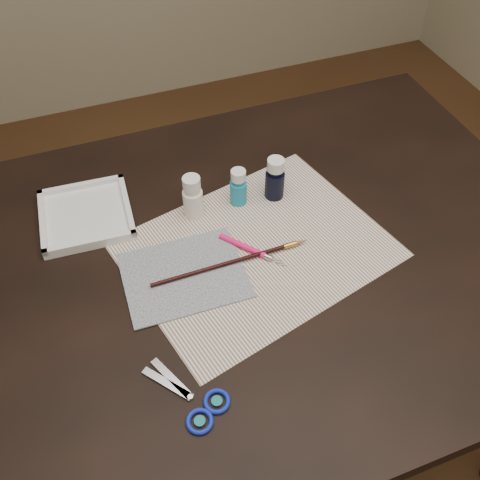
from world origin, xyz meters
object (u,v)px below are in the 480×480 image
object	(u,v)px
canvas	(184,275)
scissors	(181,395)
paint_bottle_navy	(275,179)
palette_tray	(86,215)
paper	(257,249)
paint_bottle_white	(193,197)
paint_bottle_cyan	(238,187)

from	to	relation	value
canvas	scissors	distance (m)	0.23
paint_bottle_navy	canvas	bearing A→B (deg)	-149.52
paint_bottle_navy	palette_tray	distance (m)	0.39
paper	canvas	bearing A→B (deg)	-174.53
paper	paint_bottle_white	distance (m)	0.16
canvas	paint_bottle_cyan	size ratio (longest dim) A/B	2.61
paint_bottle_white	canvas	bearing A→B (deg)	-113.77
canvas	paint_bottle_white	world-z (taller)	paint_bottle_white
canvas	paint_bottle_white	distance (m)	0.17
paper	paint_bottle_white	world-z (taller)	paint_bottle_white
paint_bottle_white	paint_bottle_navy	distance (m)	0.17
paint_bottle_white	palette_tray	xyz separation A→B (m)	(-0.21, 0.07, -0.04)
paint_bottle_cyan	scissors	xyz separation A→B (m)	(-0.23, -0.37, -0.04)
paper	scissors	world-z (taller)	scissors
paint_bottle_white	paint_bottle_navy	size ratio (longest dim) A/B	1.01
paint_bottle_white	scissors	distance (m)	0.40
paper	canvas	xyz separation A→B (m)	(-0.15, -0.01, 0.00)
paint_bottle_navy	palette_tray	bearing A→B (deg)	169.30
paper	paint_bottle_navy	xyz separation A→B (m)	(0.09, 0.13, 0.05)
canvas	paint_bottle_cyan	xyz separation A→B (m)	(0.16, 0.15, 0.04)
paper	paint_bottle_cyan	bearing A→B (deg)	84.75
paint_bottle_cyan	scissors	size ratio (longest dim) A/B	0.51
paint_bottle_navy	scissors	world-z (taller)	paint_bottle_navy
canvas	paint_bottle_cyan	distance (m)	0.22
paint_bottle_cyan	palette_tray	xyz separation A→B (m)	(-0.30, 0.06, -0.03)
palette_tray	scissors	bearing A→B (deg)	-80.75
scissors	palette_tray	world-z (taller)	palette_tray
canvas	scissors	size ratio (longest dim) A/B	1.34
paint_bottle_cyan	scissors	distance (m)	0.44
paint_bottle_navy	scissors	size ratio (longest dim) A/B	0.59
paint_bottle_cyan	palette_tray	size ratio (longest dim) A/B	0.47
paint_bottle_navy	scissors	distance (m)	0.48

